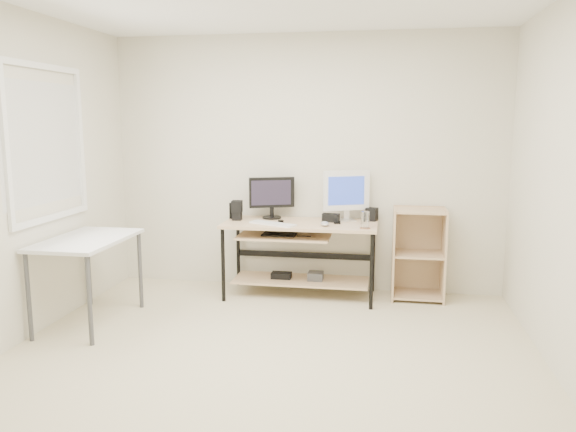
# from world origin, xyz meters

# --- Properties ---
(room) EXTENTS (4.01, 4.01, 2.62)m
(room) POSITION_xyz_m (-0.14, 0.04, 1.32)
(room) COLOR beige
(room) RESTS_ON ground
(desk) EXTENTS (1.50, 0.65, 0.75)m
(desk) POSITION_xyz_m (-0.03, 1.66, 0.54)
(desk) COLOR #D0AF84
(desk) RESTS_ON ground
(side_table) EXTENTS (0.60, 1.00, 0.75)m
(side_table) POSITION_xyz_m (-1.68, 0.60, 0.67)
(side_table) COLOR white
(side_table) RESTS_ON ground
(shelf_unit) EXTENTS (0.50, 0.40, 0.90)m
(shelf_unit) POSITION_xyz_m (1.15, 1.82, 0.45)
(shelf_unit) COLOR tan
(shelf_unit) RESTS_ON ground
(black_monitor) EXTENTS (0.45, 0.21, 0.42)m
(black_monitor) POSITION_xyz_m (-0.32, 1.83, 0.99)
(black_monitor) COLOR black
(black_monitor) RESTS_ON desk
(white_imac) EXTENTS (0.45, 0.23, 0.50)m
(white_imac) POSITION_xyz_m (0.43, 1.83, 1.04)
(white_imac) COLOR silver
(white_imac) RESTS_ON desk
(keyboard) EXTENTS (0.49, 0.32, 0.02)m
(keyboard) POSITION_xyz_m (-0.24, 1.50, 0.76)
(keyboard) COLOR white
(keyboard) RESTS_ON desk
(mouse) EXTENTS (0.11, 0.14, 0.04)m
(mouse) POSITION_xyz_m (0.26, 1.51, 0.77)
(mouse) COLOR #B2B2B7
(mouse) RESTS_ON desk
(center_speaker) EXTENTS (0.17, 0.10, 0.08)m
(center_speaker) POSITION_xyz_m (0.29, 1.74, 0.79)
(center_speaker) COLOR black
(center_speaker) RESTS_ON desk
(speaker_left) EXTENTS (0.11, 0.11, 0.20)m
(speaker_left) POSITION_xyz_m (-0.65, 1.68, 0.85)
(speaker_left) COLOR black
(speaker_left) RESTS_ON desk
(speaker_right) EXTENTS (0.13, 0.13, 0.13)m
(speaker_right) POSITION_xyz_m (0.69, 1.88, 0.81)
(speaker_right) COLOR black
(speaker_right) RESTS_ON desk
(audio_controller) EXTENTS (0.09, 0.07, 0.16)m
(audio_controller) POSITION_xyz_m (-0.70, 1.76, 0.83)
(audio_controller) COLOR black
(audio_controller) RESTS_ON desk
(volume_puck) EXTENTS (0.07, 0.07, 0.02)m
(volume_puck) POSITION_xyz_m (-0.19, 1.62, 0.76)
(volume_puck) COLOR black
(volume_puck) RESTS_ON desk
(smartphone) EXTENTS (0.07, 0.12, 0.01)m
(smartphone) POSITION_xyz_m (0.36, 1.68, 0.75)
(smartphone) COLOR black
(smartphone) RESTS_ON desk
(coaster) EXTENTS (0.12, 0.12, 0.01)m
(coaster) POSITION_xyz_m (0.64, 1.45, 0.75)
(coaster) COLOR #936242
(coaster) RESTS_ON desk
(drinking_glass) EXTENTS (0.09, 0.09, 0.15)m
(drinking_glass) POSITION_xyz_m (0.64, 1.45, 0.83)
(drinking_glass) COLOR white
(drinking_glass) RESTS_ON coaster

